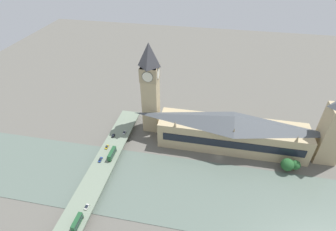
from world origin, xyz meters
name	(u,v)px	position (x,y,z in m)	size (l,w,h in m)	color
ground_plane	(218,158)	(0.00, 0.00, 0.00)	(600.00, 600.00, 0.00)	#605E56
river_water	(216,195)	(-33.90, 0.00, 0.15)	(55.81, 360.00, 0.30)	slate
parliament_hall	(232,132)	(14.81, -8.00, 14.09)	(24.08, 109.87, 28.38)	tan
clock_tower	(150,87)	(25.52, 57.00, 39.81)	(13.34, 13.34, 74.72)	tan
victoria_tower	(333,131)	(14.86, -74.52, 25.74)	(15.18, 15.18, 55.47)	tan
road_bridge	(99,173)	(-33.90, 79.10, 3.97)	(143.62, 16.08, 4.92)	#5D6A59
double_decker_bus_lead	(112,153)	(-18.15, 75.55, 7.58)	(11.79, 2.57, 4.81)	#235B33
double_decker_bus_mid	(77,222)	(-72.51, 74.99, 7.66)	(10.03, 2.50, 4.96)	#235B33
car_northbound_lead	(100,160)	(-23.78, 82.27, 5.65)	(4.68, 1.82, 1.45)	navy
car_northbound_mid	(113,136)	(2.59, 82.60, 5.64)	(3.96, 1.85, 1.44)	black
car_northbound_tail	(87,207)	(-61.30, 75.01, 5.59)	(3.90, 1.79, 1.32)	silver
car_southbound_lead	(107,147)	(-10.48, 82.74, 5.58)	(4.32, 1.85, 1.33)	gold
car_southbound_tail	(124,133)	(8.01, 75.30, 5.55)	(3.89, 1.92, 1.25)	silver
tree_embankment_near	(295,165)	(-2.62, -52.15, 5.74)	(6.73, 6.73, 9.13)	brown
tree_embankment_mid	(287,165)	(-3.82, -46.55, 6.24)	(8.91, 8.91, 10.71)	brown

